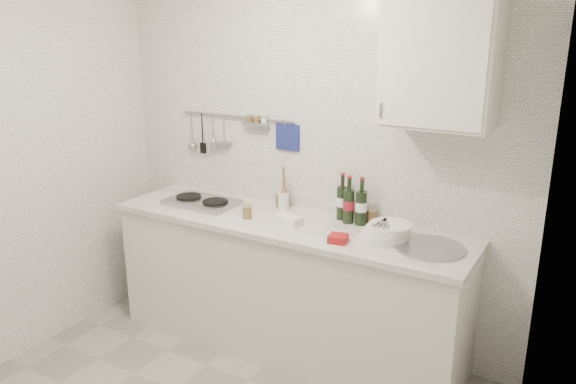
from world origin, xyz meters
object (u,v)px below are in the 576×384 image
object	(u,v)px
wine_bottles	(351,199)
utensil_crock	(284,199)
wall_cabinet	(441,63)
plate_stack_hob	(205,203)
plate_stack_sink	(386,232)

from	to	relation	value
wine_bottles	utensil_crock	xyz separation A→B (m)	(-0.51, 0.01, -0.08)
wall_cabinet	plate_stack_hob	distance (m)	1.87
wall_cabinet	wine_bottles	world-z (taller)	wall_cabinet
plate_stack_sink	utensil_crock	size ratio (longest dim) A/B	1.02
plate_stack_sink	wine_bottles	world-z (taller)	wine_bottles
wall_cabinet	wine_bottles	distance (m)	1.03
wall_cabinet	utensil_crock	xyz separation A→B (m)	(-1.04, 0.08, -0.96)
wall_cabinet	plate_stack_hob	bearing A→B (deg)	-175.39
plate_stack_sink	wine_bottles	bearing A→B (deg)	151.57
plate_stack_sink	wall_cabinet	bearing A→B (deg)	24.52
utensil_crock	plate_stack_sink	bearing A→B (deg)	-12.37
plate_stack_hob	wine_bottles	bearing A→B (deg)	10.56
wall_cabinet	utensil_crock	bearing A→B (deg)	175.68
wall_cabinet	plate_stack_sink	world-z (taller)	wall_cabinet
wall_cabinet	plate_stack_hob	xyz separation A→B (m)	(-1.57, -0.13, -1.02)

